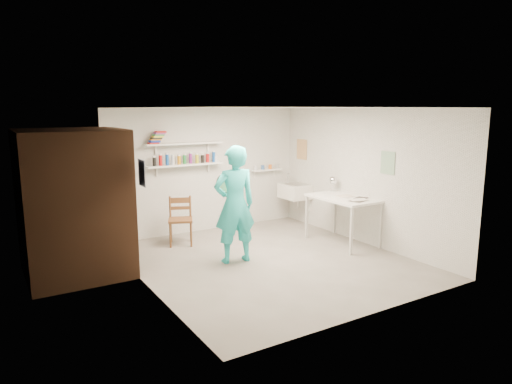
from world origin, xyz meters
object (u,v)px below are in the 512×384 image
work_table (342,220)px  wooden_chair (180,220)px  desk_lamp (333,180)px  man (235,205)px  wall_clock (226,183)px  belfast_sink (295,191)px

work_table → wooden_chair: bearing=149.9°
work_table → desk_lamp: desk_lamp is taller
man → work_table: man is taller
wooden_chair → desk_lamp: (2.70, -0.94, 0.62)m
man → desk_lamp: size_ratio=11.63×
wall_clock → work_table: 2.32m
wooden_chair → wall_clock: bearing=-49.6°
desk_lamp → man: bearing=-170.9°
belfast_sink → wooden_chair: size_ratio=0.67×
work_table → desk_lamp: size_ratio=8.00×
belfast_sink → work_table: belfast_sink is taller
man → wall_clock: size_ratio=5.56×
wooden_chair → work_table: (2.49, -1.44, -0.03)m
belfast_sink → wall_clock: size_ratio=1.81×
man → work_table: size_ratio=1.45×
man → wooden_chair: size_ratio=2.05×
wall_clock → man: bearing=-75.7°
belfast_sink → work_table: (-0.11, -1.58, -0.28)m
man → belfast_sink: bearing=-139.9°
man → wall_clock: bearing=-75.7°
work_table → desk_lamp: 0.84m
wall_clock → desk_lamp: size_ratio=2.09×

